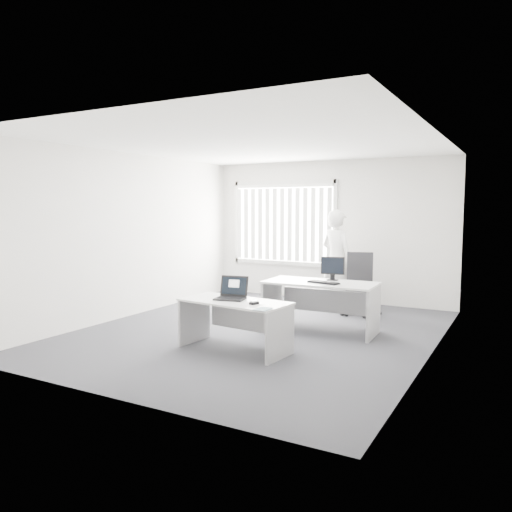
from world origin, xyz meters
The scene contains 18 objects.
ground centered at (0.00, 0.00, 0.00)m, with size 6.00×6.00×0.00m, color #404046.
wall_back centered at (0.00, 3.00, 1.40)m, with size 5.00×0.02×2.80m, color silver.
wall_front centered at (0.00, -3.00, 1.40)m, with size 5.00×0.02×2.80m, color silver.
wall_left centered at (-2.50, 0.00, 1.40)m, with size 0.02×6.00×2.80m, color silver.
wall_right centered at (2.50, 0.00, 1.40)m, with size 0.02×6.00×2.80m, color silver.
ceiling centered at (0.00, 0.00, 2.80)m, with size 5.00×6.00×0.02m, color white.
window centered at (-1.00, 2.96, 1.55)m, with size 2.32×0.06×1.76m, color silver.
blinds centered at (-1.00, 2.90, 1.52)m, with size 2.20×0.10×1.50m, color white, non-canonical shape.
desk_near centered at (0.18, -0.98, 0.48)m, with size 1.51×0.83×0.66m.
desk_far centered at (0.80, 0.50, 0.55)m, with size 1.69×0.84×0.76m.
office_chair centered at (0.97, 1.96, 0.34)m, with size 0.78×0.78×1.09m.
person centered at (0.45, 2.22, 0.92)m, with size 0.67×0.44×1.84m, color white.
laptop centered at (0.10, -0.96, 0.81)m, with size 0.39×0.34×0.30m, color black, non-canonical shape.
paper_sheet centered at (0.49, -1.11, 0.66)m, with size 0.29×0.21×0.00m, color silver.
mouse centered at (0.54, -1.09, 0.69)m, with size 0.07×0.12×0.05m, color silver, non-canonical shape.
booklet centered at (0.78, -1.31, 0.67)m, with size 0.16×0.22×0.01m, color white.
keyboard centered at (0.90, 0.38, 0.77)m, with size 0.48×0.16×0.02m, color black.
monitor centered at (0.91, 0.74, 0.94)m, with size 0.36×0.11×0.36m, color black, non-canonical shape.
Camera 1 is at (3.53, -6.50, 1.88)m, focal length 35.00 mm.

